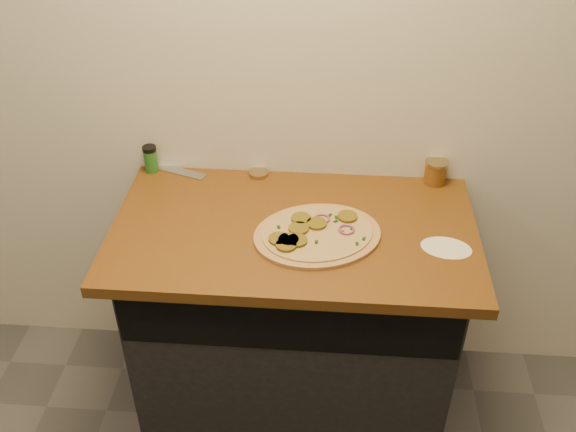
# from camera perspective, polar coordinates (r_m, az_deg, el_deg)

# --- Properties ---
(cabinet) EXTENTS (1.10, 0.60, 0.86)m
(cabinet) POSITION_cam_1_polar(r_m,az_deg,el_deg) (2.44, 0.52, -9.30)
(cabinet) COLOR black
(cabinet) RESTS_ON ground
(countertop) EXTENTS (1.20, 0.70, 0.04)m
(countertop) POSITION_cam_1_polar(r_m,az_deg,el_deg) (2.12, 0.53, -1.29)
(countertop) COLOR brown
(countertop) RESTS_ON cabinet
(pizza) EXTENTS (0.51, 0.51, 0.03)m
(pizza) POSITION_cam_1_polar(r_m,az_deg,el_deg) (2.06, 2.51, -1.61)
(pizza) COLOR tan
(pizza) RESTS_ON countertop
(chefs_knife) EXTENTS (0.31, 0.14, 0.02)m
(chefs_knife) POSITION_cam_1_polar(r_m,az_deg,el_deg) (2.45, -11.31, 4.39)
(chefs_knife) COLOR #B7BAC1
(chefs_knife) RESTS_ON countertop
(mason_jar_lid) EXTENTS (0.08, 0.08, 0.02)m
(mason_jar_lid) POSITION_cam_1_polar(r_m,az_deg,el_deg) (2.36, -2.63, 3.81)
(mason_jar_lid) COLOR tan
(mason_jar_lid) RESTS_ON countertop
(salsa_jar) EXTENTS (0.08, 0.08, 0.09)m
(salsa_jar) POSITION_cam_1_polar(r_m,az_deg,el_deg) (2.36, 12.99, 3.85)
(salsa_jar) COLOR #A51C10
(salsa_jar) RESTS_ON countertop
(spice_shaker) EXTENTS (0.05, 0.05, 0.10)m
(spice_shaker) POSITION_cam_1_polar(r_m,az_deg,el_deg) (2.42, -12.12, 5.00)
(spice_shaker) COLOR #266520
(spice_shaker) RESTS_ON countertop
(flour_spill) EXTENTS (0.19, 0.19, 0.00)m
(flour_spill) POSITION_cam_1_polar(r_m,az_deg,el_deg) (2.08, 13.88, -2.77)
(flour_spill) COLOR silver
(flour_spill) RESTS_ON countertop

